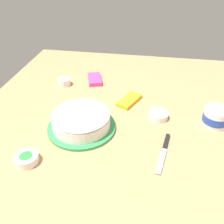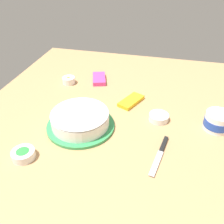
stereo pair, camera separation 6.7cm
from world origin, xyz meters
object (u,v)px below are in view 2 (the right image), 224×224
Objects in this scene: sprinkle_bowl_yellow at (69,80)px; frosted_cake at (80,119)px; frosting_tub at (217,121)px; spreading_knife at (161,151)px; candy_box_upper at (131,101)px; candy_box_lower at (99,79)px; sprinkle_bowl_green at (23,154)px; sprinkle_bowl_pink at (159,117)px.

frosted_cake is at bearing -151.00° from sprinkle_bowl_yellow.
frosting_tub reaches higher than spreading_knife.
frosted_cake is at bearing 168.78° from candy_box_upper.
frosted_cake is 0.44m from sprinkle_bowl_yellow.
frosted_cake is at bearing 168.04° from candy_box_lower.
sprinkle_bowl_green is at bearing 116.10° from frosting_tub.
sprinkle_bowl_yellow is (0.25, 0.83, -0.02)m from frosting_tub.
frosted_cake reaches higher than sprinkle_bowl_yellow.
sprinkle_bowl_pink reaches higher than candy_box_upper.
spreading_knife is 0.69m from candy_box_lower.
spreading_knife is 2.54× the size of sprinkle_bowl_green.
frosted_cake is 3.42× the size of sprinkle_bowl_green.
frosting_tub reaches higher than sprinkle_bowl_green.
frosted_cake is 0.63m from frosting_tub.
spreading_knife is (-0.08, -0.38, -0.04)m from frosted_cake.
spreading_knife is at bearing 133.03° from frosting_tub.
frosted_cake is at bearing 111.65° from sprinkle_bowl_pink.
spreading_knife is 1.50× the size of candy_box_upper.
sprinkle_bowl_yellow is (0.47, 0.59, 0.02)m from spreading_knife.
candy_box_lower reaches higher than candy_box_upper.
candy_box_lower is at bearing 63.45° from frosting_tub.
frosting_tub is at bearing -133.99° from candy_box_lower.
sprinkle_bowl_pink is (0.22, 0.03, 0.01)m from spreading_knife.
sprinkle_bowl_pink is (0.00, 0.26, -0.03)m from frosting_tub.
frosting_tub is 1.27× the size of sprinkle_bowl_green.
sprinkle_bowl_pink is 0.62m from sprinkle_bowl_yellow.
sprinkle_bowl_yellow reaches higher than sprinkle_bowl_pink.
sprinkle_bowl_green is 1.22× the size of sprinkle_bowl_yellow.
candy_box_lower is at bearing 74.53° from candy_box_upper.
sprinkle_bowl_pink is at bearing 7.07° from spreading_knife.
sprinkle_bowl_pink reaches higher than spreading_knife.
sprinkle_bowl_yellow is (0.63, 0.06, 0.00)m from sprinkle_bowl_green.
sprinkle_bowl_yellow is (0.39, 0.22, -0.02)m from frosted_cake.
candy_box_upper is at bearing 28.30° from spreading_knife.
frosted_cake reaches higher than candy_box_lower.
sprinkle_bowl_green is 0.61m from candy_box_upper.
sprinkle_bowl_green is (-0.38, 0.77, -0.02)m from frosting_tub.
frosting_tub reaches higher than candy_box_lower.
frosted_cake is 2.02× the size of candy_box_upper.
frosted_cake is 3.33× the size of sprinkle_bowl_pink.
spreading_knife is at bearing -102.62° from frosted_cake.
sprinkle_bowl_green is at bearing 147.28° from frosted_cake.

